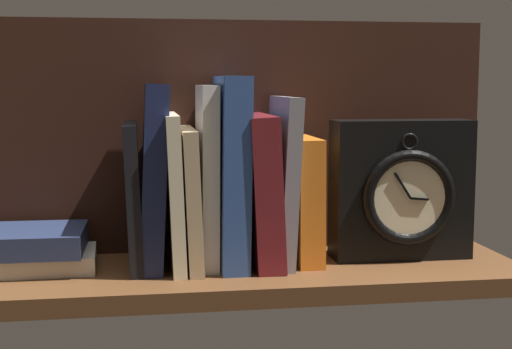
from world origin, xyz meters
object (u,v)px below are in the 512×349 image
book_tan_shortstories (190,197)px  book_navy_bierce (154,176)px  book_black_skeptic (134,196)px  framed_clock (402,190)px  book_blue_modern (231,171)px  book_orange_pandolfini (303,199)px  book_maroon_dawkins (259,189)px  book_gray_chess (282,180)px  book_stack_side (28,249)px  book_cream_twain (174,190)px  book_white_catcher (207,176)px

book_tan_shortstories → book_navy_bierce: bearing=180.0°
book_black_skeptic → framed_clock: framed_clock is taller
book_blue_modern → book_orange_pandolfini: (10.16, -0.00, -4.16)cm
book_maroon_dawkins → book_tan_shortstories: bearing=180.0°
book_maroon_dawkins → book_gray_chess: book_gray_chess is taller
book_black_skeptic → framed_clock: (37.23, -0.78, -0.01)cm
book_gray_chess → book_stack_side: (-34.14, 0.37, -8.64)cm
book_cream_twain → book_blue_modern: 8.10cm
book_white_catcher → framed_clock: 27.48cm
book_gray_chess → book_stack_side: size_ratio=1.31×
book_stack_side → book_tan_shortstories: bearing=-1.0°
book_white_catcher → book_orange_pandolfini: size_ratio=1.41×
framed_clock → book_blue_modern: bearing=178.1°
book_cream_twain → book_gray_chess: bearing=0.0°
book_black_skeptic → book_gray_chess: (20.24, 0.00, 1.71)cm
book_white_catcher → book_stack_side: 25.58cm
book_navy_bierce → book_gray_chess: size_ratio=1.08×
book_cream_twain → book_gray_chess: (14.87, 0.00, 1.12)cm
book_navy_bierce → book_orange_pandolfini: (20.55, -0.00, -3.66)cm
framed_clock → book_black_skeptic: bearing=178.8°
book_gray_chess → framed_clock: (16.99, -0.78, -1.72)cm
book_tan_shortstories → book_blue_modern: size_ratio=0.73×
book_black_skeptic → book_orange_pandolfini: 23.27cm
book_black_skeptic → book_tan_shortstories: 7.52cm
book_cream_twain → book_white_catcher: 4.89cm
book_stack_side → book_navy_bierce: bearing=-1.3°
book_black_skeptic → book_blue_modern: 13.44cm
book_cream_twain → framed_clock: bearing=-1.4°
book_black_skeptic → book_blue_modern: size_ratio=0.76×
book_tan_shortstories → book_white_catcher: book_white_catcher is taller
book_navy_bierce → book_white_catcher: 7.19cm
book_white_catcher → book_gray_chess: book_white_catcher is taller
book_tan_shortstories → book_orange_pandolfini: 15.75cm
book_cream_twain → book_blue_modern: bearing=0.0°
book_orange_pandolfini → book_maroon_dawkins: bearing=180.0°
book_tan_shortstories → book_maroon_dawkins: size_ratio=0.92×
book_tan_shortstories → book_maroon_dawkins: (9.55, 0.00, 0.86)cm
book_black_skeptic → book_maroon_dawkins: (17.06, 0.00, 0.48)cm
book_white_catcher → book_gray_chess: bearing=0.0°
book_black_skeptic → book_tan_shortstories: size_ratio=1.04×
book_navy_bierce → book_white_catcher: bearing=0.0°
book_tan_shortstories → book_stack_side: 22.40cm
book_orange_pandolfini → framed_clock: framed_clock is taller
book_black_skeptic → book_maroon_dawkins: bearing=0.0°
book_gray_chess → book_tan_shortstories: bearing=180.0°
book_blue_modern → book_gray_chess: bearing=0.0°
book_white_catcher → book_stack_side: book_white_catcher is taller
book_tan_shortstories → book_gray_chess: bearing=0.0°
book_maroon_dawkins → book_cream_twain: bearing=180.0°
book_maroon_dawkins → book_gray_chess: 3.41cm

